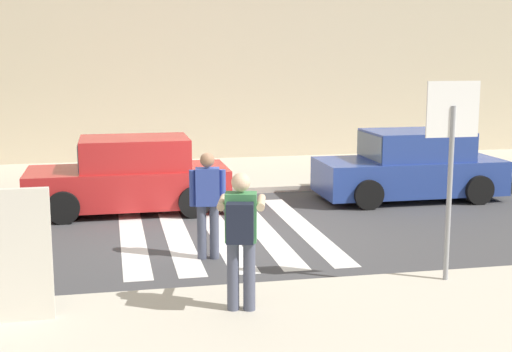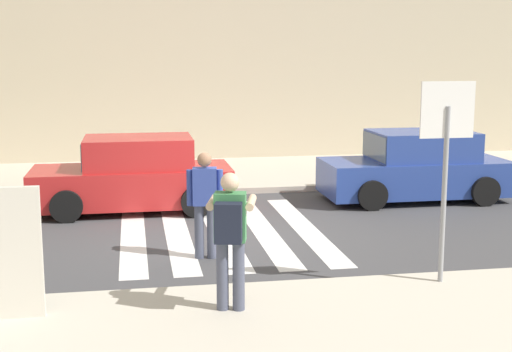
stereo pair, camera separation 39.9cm
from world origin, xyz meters
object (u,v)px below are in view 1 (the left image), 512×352
(stop_sign, at_px, (452,136))
(parked_car_blue, at_px, (411,167))
(pedestrian_crossing, at_px, (208,199))
(parked_car_red, at_px, (130,177))
(photographer_with_backpack, at_px, (241,230))
(advertising_board, at_px, (3,256))

(stop_sign, relative_size, parked_car_blue, 0.68)
(pedestrian_crossing, bearing_deg, parked_car_red, 106.46)
(pedestrian_crossing, bearing_deg, stop_sign, -35.09)
(pedestrian_crossing, bearing_deg, photographer_with_backpack, -89.52)
(photographer_with_backpack, relative_size, advertising_board, 1.08)
(pedestrian_crossing, bearing_deg, advertising_board, -137.27)
(photographer_with_backpack, xyz_separation_m, parked_car_blue, (5.10, 6.52, -0.44))
(parked_car_blue, bearing_deg, stop_sign, -109.30)
(photographer_with_backpack, distance_m, parked_car_blue, 8.29)
(pedestrian_crossing, xyz_separation_m, parked_car_blue, (5.12, 3.75, -0.25))
(pedestrian_crossing, height_order, advertising_board, advertising_board)
(photographer_with_backpack, distance_m, parked_car_red, 6.63)
(photographer_with_backpack, xyz_separation_m, parked_car_red, (-1.13, 6.52, -0.44))
(photographer_with_backpack, height_order, parked_car_blue, photographer_with_backpack)
(stop_sign, distance_m, parked_car_blue, 6.41)
(parked_car_red, height_order, parked_car_blue, same)
(advertising_board, bearing_deg, parked_car_blue, 38.62)
(parked_car_red, bearing_deg, advertising_board, -104.74)
(stop_sign, distance_m, pedestrian_crossing, 3.92)
(parked_car_blue, bearing_deg, advertising_board, -141.38)
(parked_car_red, distance_m, parked_car_blue, 6.23)
(stop_sign, distance_m, advertising_board, 5.96)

